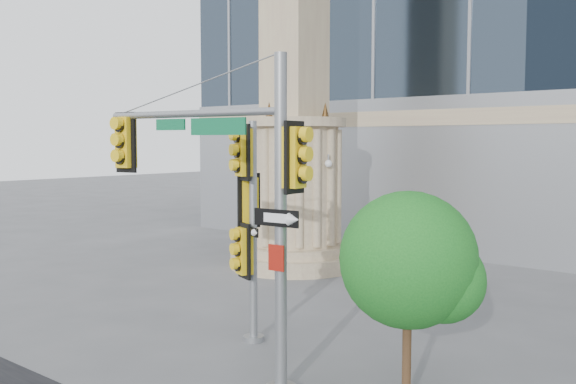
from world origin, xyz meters
The scene contains 5 objects.
ground centered at (0.00, 0.00, 0.00)m, with size 120.00×120.00×0.00m, color #545456.
monument centered at (-6.00, 9.00, 5.52)m, with size 4.40×4.40×16.60m.
main_signal_pole centered at (-0.23, 0.11, 3.59)m, with size 4.50×0.84×5.80m.
secondary_signal_pole centered at (-1.56, 1.92, 2.79)m, with size 0.81×0.78×4.75m.
street_tree centered at (2.82, 1.07, 2.33)m, with size 2.27×2.22×3.54m.
Camera 1 is at (7.76, -8.01, 4.33)m, focal length 40.00 mm.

